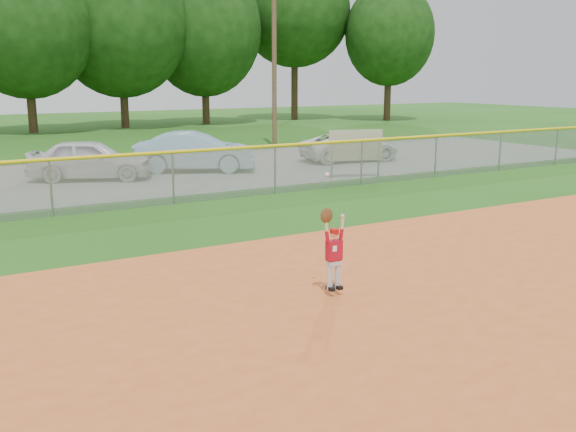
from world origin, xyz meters
The scene contains 11 objects.
ground centered at (0.00, 0.00, 0.00)m, with size 120.00×120.00×0.00m, color #1F5312.
clay_infield centered at (0.00, -3.00, 0.02)m, with size 24.00×16.00×0.04m, color #C35623.
parking_strip centered at (0.00, 16.00, 0.01)m, with size 44.00×10.00×0.03m, color gray.
car_white_a centered at (-1.00, 15.56, 0.75)m, with size 1.69×4.20×1.43m, color silver.
car_blue centered at (2.96, 15.60, 0.78)m, with size 1.59×4.57×1.50m, color #7DA7BB.
car_white_b centered at (9.90, 15.16, 0.63)m, with size 1.99×4.31×1.20m, color white.
sponsor_sign centered at (7.26, 11.17, 1.15)m, with size 1.88×0.68×1.75m.
outfield_fence centered at (0.00, 10.00, 0.88)m, with size 40.06×0.10×1.55m.
power_lines centered at (1.00, 22.00, 4.68)m, with size 19.40×0.24×9.00m.
tree_line centered at (0.96, 37.90, 7.53)m, with size 62.37×13.00×14.43m.
ballplayer centered at (-0.54, 1.11, 0.83)m, with size 0.46×0.20×1.97m.
Camera 1 is at (-6.29, -7.27, 3.60)m, focal length 40.00 mm.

